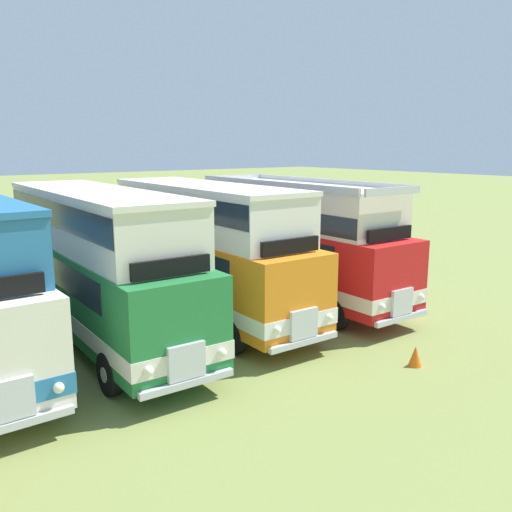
{
  "coord_description": "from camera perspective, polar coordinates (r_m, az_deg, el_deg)",
  "views": [
    {
      "loc": [
        -1.95,
        -15.04,
        5.73
      ],
      "look_at": [
        9.88,
        0.72,
        1.73
      ],
      "focal_mm": 38.3,
      "sensor_mm": 36.0,
      "label": 1
    }
  ],
  "objects": [
    {
      "name": "bus_seventh_in_row",
      "position": [
        20.16,
        4.3,
        1.79
      ],
      "size": [
        2.71,
        9.72,
        4.52
      ],
      "color": "red",
      "rests_on": "ground"
    },
    {
      "name": "bus_fifth_in_row",
      "position": [
        16.54,
        -16.08,
        -0.35
      ],
      "size": [
        2.84,
        10.55,
        4.49
      ],
      "color": "#237538",
      "rests_on": "ground"
    },
    {
      "name": "cone_near_end",
      "position": [
        15.23,
        16.3,
        -10.0
      ],
      "size": [
        0.36,
        0.36,
        0.55
      ],
      "primitive_type": "cone",
      "color": "orange",
      "rests_on": "ground"
    },
    {
      "name": "bus_sixth_in_row",
      "position": [
        18.17,
        -5.13,
        1.08
      ],
      "size": [
        2.75,
        9.8,
        4.49
      ],
      "color": "orange",
      "rests_on": "ground"
    }
  ]
}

